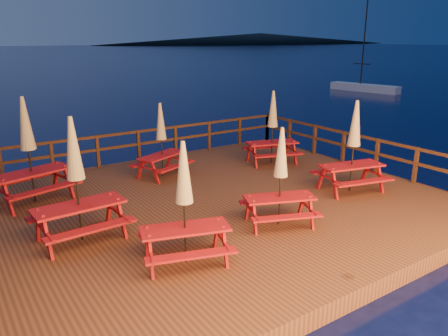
# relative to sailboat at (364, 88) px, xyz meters

# --- Properties ---
(ground) EXTENTS (500.00, 500.00, 0.00)m
(ground) POSITION_rel_sailboat_xyz_m (-26.13, -16.10, -0.31)
(ground) COLOR #050A32
(ground) RESTS_ON ground
(deck) EXTENTS (12.00, 10.00, 0.40)m
(deck) POSITION_rel_sailboat_xyz_m (-26.13, -16.10, -0.11)
(deck) COLOR #492617
(deck) RESTS_ON ground
(deck_piles) EXTENTS (11.44, 9.44, 1.40)m
(deck_piles) POSITION_rel_sailboat_xyz_m (-26.13, -16.10, -0.61)
(deck_piles) COLOR #351911
(deck_piles) RESTS_ON ground
(railing) EXTENTS (11.80, 9.75, 1.10)m
(railing) POSITION_rel_sailboat_xyz_m (-26.13, -14.32, 0.85)
(railing) COLOR #351911
(railing) RESTS_ON deck
(headland_right) EXTENTS (230.40, 86.40, 7.00)m
(headland_right) POSITION_rel_sailboat_xyz_m (158.87, 213.90, 3.19)
(headland_right) COLOR black
(headland_right) RESTS_ON ground
(sailboat) EXTENTS (1.99, 6.41, 9.38)m
(sailboat) POSITION_rel_sailboat_xyz_m (0.00, 0.00, 0.00)
(sailboat) COLOR white
(sailboat) RESTS_ON ground
(picnic_table_0) EXTENTS (2.11, 1.87, 2.58)m
(picnic_table_0) POSITION_rel_sailboat_xyz_m (-22.41, -17.56, 1.43)
(picnic_table_0) COLOR maroon
(picnic_table_0) RESTS_ON deck
(picnic_table_1) EXTENTS (2.10, 1.90, 2.50)m
(picnic_table_1) POSITION_rel_sailboat_xyz_m (-22.42, -14.10, 1.38)
(picnic_table_1) COLOR maroon
(picnic_table_1) RESTS_ON deck
(picnic_table_2) EXTENTS (2.04, 1.84, 2.42)m
(picnic_table_2) POSITION_rel_sailboat_xyz_m (-28.32, -18.55, 1.35)
(picnic_table_2) COLOR maroon
(picnic_table_2) RESTS_ON deck
(picnic_table_3) EXTENTS (1.97, 1.65, 2.70)m
(picnic_table_3) POSITION_rel_sailboat_xyz_m (-29.71, -16.44, 1.49)
(picnic_table_3) COLOR maroon
(picnic_table_3) RESTS_ON deck
(picnic_table_4) EXTENTS (2.30, 2.05, 2.80)m
(picnic_table_4) POSITION_rel_sailboat_xyz_m (-30.06, -13.45, 1.54)
(picnic_table_4) COLOR maroon
(picnic_table_4) RESTS_ON deck
(picnic_table_5) EXTENTS (2.00, 1.84, 2.31)m
(picnic_table_5) POSITION_rel_sailboat_xyz_m (-25.65, -18.21, 1.29)
(picnic_table_5) COLOR maroon
(picnic_table_5) RESTS_ON deck
(picnic_table_6) EXTENTS (1.99, 1.84, 2.31)m
(picnic_table_6) POSITION_rel_sailboat_xyz_m (-26.22, -13.31, 1.29)
(picnic_table_6) COLOR maroon
(picnic_table_6) RESTS_ON deck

